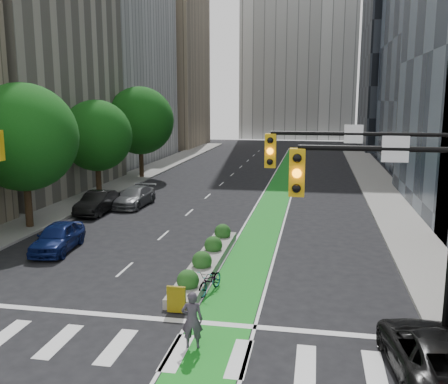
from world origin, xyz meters
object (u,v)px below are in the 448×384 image
at_px(median_planter, 207,260).
at_px(parked_car_right, 432,354).
at_px(parked_car_left_far, 135,197).
at_px(cyclist, 192,320).
at_px(parked_car_left_mid, 98,202).
at_px(bicycle, 210,281).
at_px(parked_car_left_near, 58,237).

xyz_separation_m(median_planter, parked_car_right, (8.33, -8.04, 0.34)).
relative_size(parked_car_left_far, parked_car_right, 0.94).
xyz_separation_m(cyclist, parked_car_right, (7.12, -0.41, -0.23)).
distance_m(median_planter, parked_car_left_mid, 13.80).
bearing_deg(bicycle, cyclist, -70.38).
xyz_separation_m(median_planter, bicycle, (0.80, -3.00, 0.13)).
relative_size(cyclist, parked_car_left_near, 0.43).
height_order(parked_car_left_mid, parked_car_right, parked_car_left_mid).
height_order(parked_car_left_far, parked_car_right, parked_car_right).
bearing_deg(parked_car_left_near, cyclist, -49.56).
xyz_separation_m(parked_car_left_near, parked_car_left_far, (0.00, 11.21, -0.04)).
xyz_separation_m(bicycle, parked_car_right, (7.53, -5.04, 0.21)).
relative_size(cyclist, parked_car_left_mid, 0.41).
bearing_deg(bicycle, parked_car_left_far, 135.03).
bearing_deg(median_planter, parked_car_right, -44.00).
xyz_separation_m(parked_car_left_mid, parked_car_left_far, (1.68, 2.69, -0.06)).
distance_m(median_planter, cyclist, 7.75).
bearing_deg(parked_car_left_mid, cyclist, -57.39).
distance_m(parked_car_left_far, parked_car_right, 26.21).
height_order(cyclist, parked_car_left_near, cyclist).
height_order(bicycle, parked_car_left_mid, parked_car_left_mid).
relative_size(bicycle, parked_car_left_mid, 0.41).
distance_m(bicycle, parked_car_left_far, 17.76).
relative_size(parked_car_left_mid, parked_car_right, 0.90).
distance_m(median_planter, parked_car_left_near, 8.28).
xyz_separation_m(median_planter, cyclist, (1.21, -7.63, 0.57)).
height_order(median_planter, cyclist, cyclist).
distance_m(bicycle, cyclist, 4.67).
height_order(median_planter, parked_car_left_mid, parked_car_left_mid).
xyz_separation_m(bicycle, parked_car_left_mid, (-10.68, 12.62, 0.26)).
height_order(bicycle, cyclist, cyclist).
bearing_deg(bicycle, parked_car_right, -19.21).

